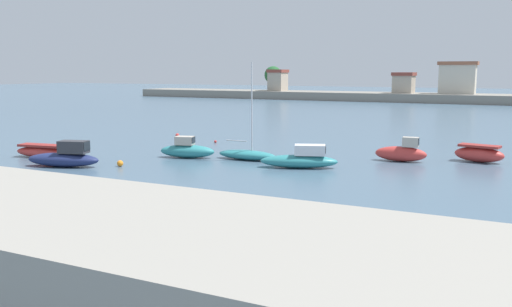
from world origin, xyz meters
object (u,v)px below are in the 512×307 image
moored_boat_5 (402,153)px  mooring_buoy_4 (215,142)px  moored_boat_0 (42,151)px  mooring_buoy_0 (120,163)px  moored_boat_1 (65,157)px  moored_boat_3 (247,154)px  moored_boat_6 (479,154)px  mooring_buoy_3 (65,144)px  mooring_buoy_1 (177,135)px  moored_boat_4 (301,159)px  moored_boat_2 (187,150)px

moored_boat_5 → mooring_buoy_4: size_ratio=15.57×
moored_boat_0 → mooring_buoy_0: (7.96, -0.46, -0.26)m
moored_boat_1 → moored_boat_3: 12.81m
moored_boat_3 → moored_boat_1: bearing=-140.3°
moored_boat_1 → moored_boat_3: moored_boat_3 is taller
moored_boat_5 → moored_boat_6: (5.06, 2.24, -0.04)m
moored_boat_6 → mooring_buoy_3: size_ratio=8.55×
mooring_buoy_1 → moored_boat_5: bearing=-11.7°
moored_boat_3 → mooring_buoy_1: (-12.52, 9.13, -0.21)m
moored_boat_4 → mooring_buoy_4: (-11.85, 8.58, -0.47)m
mooring_buoy_0 → mooring_buoy_4: size_ratio=1.78×
moored_boat_1 → moored_boat_3: bearing=23.0°
moored_boat_4 → moored_boat_5: 8.01m
mooring_buoy_3 → mooring_buoy_4: size_ratio=1.79×
moored_boat_4 → mooring_buoy_4: 14.64m
mooring_buoy_3 → moored_boat_1: bearing=-44.2°
moored_boat_4 → mooring_buoy_1: 20.33m
mooring_buoy_0 → mooring_buoy_3: mooring_buoy_3 is taller
moored_boat_0 → mooring_buoy_0: 7.98m
moored_boat_2 → mooring_buoy_3: bearing=162.5°
moored_boat_0 → mooring_buoy_0: moored_boat_0 is taller
moored_boat_0 → mooring_buoy_3: moored_boat_0 is taller
moored_boat_1 → moored_boat_2: 8.81m
moored_boat_0 → moored_boat_1: moored_boat_1 is taller
moored_boat_1 → mooring_buoy_4: bearing=62.6°
moored_boat_2 → moored_boat_4: bearing=-16.3°
moored_boat_0 → mooring_buoy_1: 15.27m
moored_boat_0 → moored_boat_3: (14.48, 6.01, -0.07)m
moored_boat_1 → moored_boat_4: bearing=8.0°
moored_boat_2 → mooring_buoy_4: 8.75m
moored_boat_0 → moored_boat_1: 5.15m
mooring_buoy_1 → mooring_buoy_4: mooring_buoy_1 is taller
moored_boat_3 → mooring_buoy_1: moored_boat_3 is taller
moored_boat_5 → moored_boat_1: bearing=-152.0°
mooring_buoy_4 → moored_boat_6: bearing=-1.5°
moored_boat_2 → mooring_buoy_1: moored_boat_2 is taller
moored_boat_2 → mooring_buoy_1: (-8.02, 10.32, -0.40)m
mooring_buoy_3 → moored_boat_2: bearing=-2.5°
moored_boat_1 → mooring_buoy_3: moored_boat_1 is taller
moored_boat_6 → mooring_buoy_4: (-22.48, 0.57, -0.48)m
moored_boat_3 → moored_boat_6: size_ratio=1.95×
moored_boat_2 → mooring_buoy_0: size_ratio=10.39×
moored_boat_3 → mooring_buoy_4: size_ratio=29.74×
moored_boat_1 → moored_boat_4: size_ratio=0.99×
moored_boat_1 → mooring_buoy_4: moored_boat_1 is taller
moored_boat_0 → moored_boat_1: bearing=-33.6°
moored_boat_2 → mooring_buoy_3: 13.16m
moored_boat_0 → moored_boat_2: moored_boat_2 is taller
moored_boat_2 → mooring_buoy_1: 13.08m
mooring_buoy_4 → moored_boat_5: bearing=-9.2°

